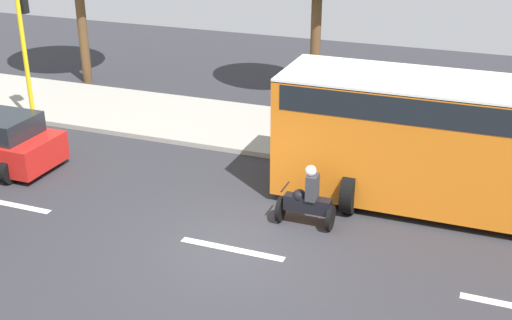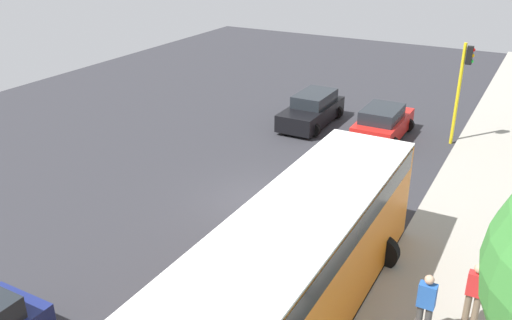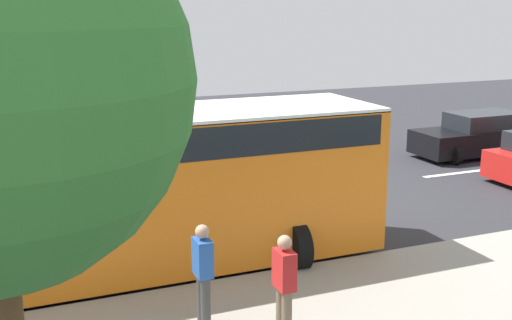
# 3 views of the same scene
# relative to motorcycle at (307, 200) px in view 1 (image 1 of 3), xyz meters

# --- Properties ---
(ground_plane) EXTENTS (40.00, 60.00, 0.10)m
(ground_plane) POSITION_rel_motorcycle_xyz_m (-1.62, 1.19, -0.69)
(ground_plane) COLOR #2D2D33
(sidewalk) EXTENTS (4.00, 60.00, 0.15)m
(sidewalk) POSITION_rel_motorcycle_xyz_m (5.38, 1.19, -0.57)
(sidewalk) COLOR #9E998E
(sidewalk) RESTS_ON ground
(lane_stripe_mid) EXTENTS (0.20, 2.40, 0.01)m
(lane_stripe_mid) POSITION_rel_motorcycle_xyz_m (-1.62, 1.19, -0.64)
(lane_stripe_mid) COLOR white
(lane_stripe_mid) RESTS_ON ground
(lane_stripe_south) EXTENTS (0.20, 2.40, 0.01)m
(lane_stripe_south) POSITION_rel_motorcycle_xyz_m (-1.62, 7.19, -0.64)
(lane_stripe_south) COLOR white
(lane_stripe_south) RESTS_ON ground
(motorcycle) EXTENTS (0.60, 1.30, 1.53)m
(motorcycle) POSITION_rel_motorcycle_xyz_m (0.00, 0.00, 0.00)
(motorcycle) COLOR black
(motorcycle) RESTS_ON ground
(pedestrian_near_signal) EXTENTS (0.40, 0.24, 1.69)m
(pedestrian_near_signal) POSITION_rel_motorcycle_xyz_m (4.96, -3.24, 0.42)
(pedestrian_near_signal) COLOR #3F3F3F
(pedestrian_near_signal) RESTS_ON sidewalk
(pedestrian_by_tree) EXTENTS (0.40, 0.24, 1.69)m
(pedestrian_by_tree) POSITION_rel_motorcycle_xyz_m (5.87, -2.25, 0.42)
(pedestrian_by_tree) COLOR #72604C
(pedestrian_by_tree) RESTS_ON sidewalk
(traffic_light_corner) EXTENTS (0.49, 0.24, 4.50)m
(traffic_light_corner) POSITION_rel_motorcycle_xyz_m (3.22, 10.12, 2.29)
(traffic_light_corner) COLOR yellow
(traffic_light_corner) RESTS_ON ground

